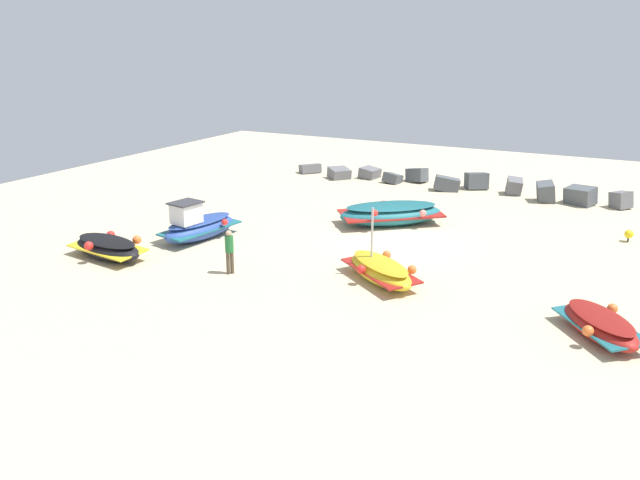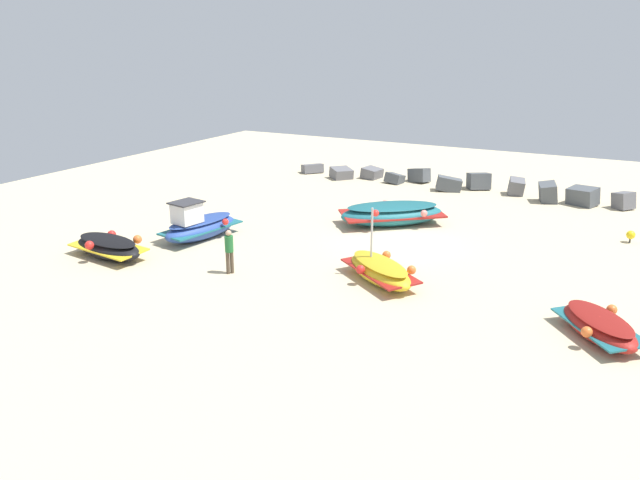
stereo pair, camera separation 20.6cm
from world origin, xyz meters
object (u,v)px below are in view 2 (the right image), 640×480
(fishing_boat_1, at_px, (599,326))
(person_walking, at_px, (229,249))
(fishing_boat_0, at_px, (108,247))
(fishing_boat_2, at_px, (380,270))
(mooring_buoy_0, at_px, (631,235))
(fishing_boat_4, at_px, (199,226))
(fishing_boat_3, at_px, (392,214))

(fishing_boat_1, bearing_deg, person_walking, 53.73)
(fishing_boat_0, height_order, person_walking, person_walking)
(person_walking, bearing_deg, fishing_boat_2, 55.21)
(mooring_buoy_0, bearing_deg, fishing_boat_2, -130.06)
(fishing_boat_0, height_order, fishing_boat_4, fishing_boat_4)
(person_walking, bearing_deg, mooring_buoy_0, 76.15)
(fishing_boat_3, xyz_separation_m, person_walking, (-2.96, -8.97, 0.45))
(fishing_boat_0, relative_size, fishing_boat_4, 0.91)
(fishing_boat_4, distance_m, mooring_buoy_0, 18.78)
(fishing_boat_0, bearing_deg, fishing_boat_4, 72.27)
(fishing_boat_3, bearing_deg, fishing_boat_1, 100.13)
(fishing_boat_0, relative_size, mooring_buoy_0, 6.88)
(fishing_boat_4, bearing_deg, fishing_boat_0, -15.61)
(fishing_boat_2, bearing_deg, fishing_boat_0, -129.82)
(fishing_boat_1, xyz_separation_m, fishing_boat_3, (-9.81, 8.27, 0.15))
(fishing_boat_3, bearing_deg, fishing_boat_4, 2.73)
(fishing_boat_2, bearing_deg, person_walking, -124.35)
(fishing_boat_0, xyz_separation_m, fishing_boat_2, (10.72, 2.68, -0.02))
(fishing_boat_3, bearing_deg, fishing_boat_0, 9.66)
(fishing_boat_1, distance_m, fishing_boat_4, 16.62)
(fishing_boat_1, xyz_separation_m, fishing_boat_2, (-7.47, 1.18, 0.04))
(fishing_boat_0, bearing_deg, mooring_buoy_0, 40.17)
(fishing_boat_2, height_order, fishing_boat_4, fishing_boat_2)
(person_walking, bearing_deg, fishing_boat_1, 38.83)
(person_walking, height_order, mooring_buoy_0, person_walking)
(fishing_boat_3, xyz_separation_m, mooring_buoy_0, (10.18, 2.22, -0.19))
(fishing_boat_3, distance_m, fishing_boat_4, 9.03)
(fishing_boat_2, xyz_separation_m, person_walking, (-5.30, -1.88, 0.56))
(mooring_buoy_0, bearing_deg, fishing_boat_0, -147.13)
(fishing_boat_4, relative_size, mooring_buoy_0, 7.52)
(fishing_boat_2, relative_size, mooring_buoy_0, 6.92)
(fishing_boat_1, height_order, fishing_boat_4, fishing_boat_4)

